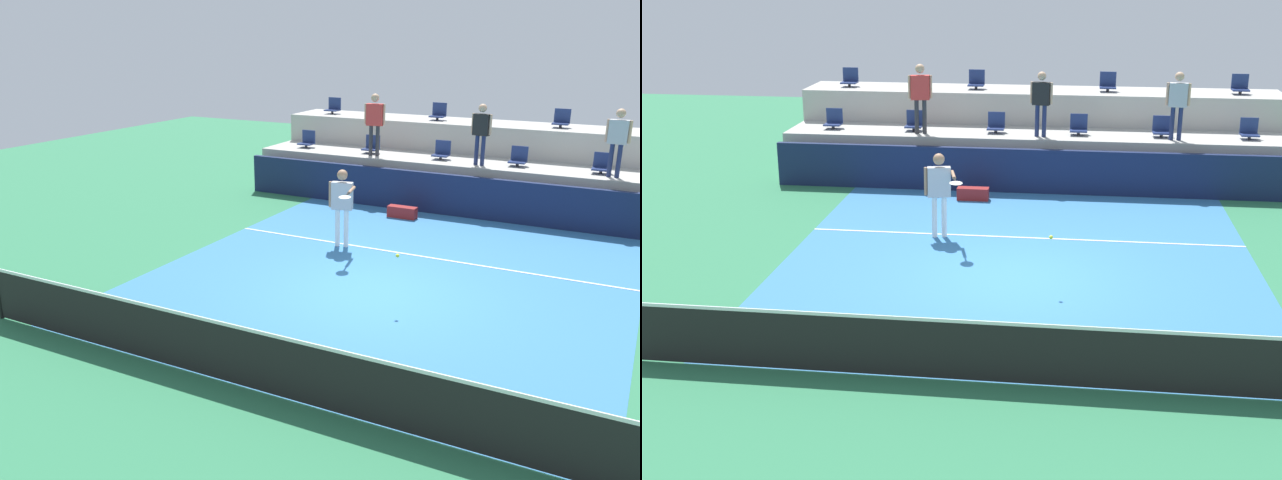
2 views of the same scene
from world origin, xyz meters
The scene contains 21 objects.
ground_plane centered at (0.00, 0.00, 0.00)m, with size 40.00×40.00×0.00m, color #2D754C.
court_inner_paint centered at (0.00, 1.00, 0.00)m, with size 9.00×10.00×0.01m, color teal.
court_service_line centered at (0.00, 2.40, 0.01)m, with size 9.00×0.06×0.00m, color white.
tennis_net centered at (0.00, -4.00, 0.50)m, with size 10.48×0.08×1.07m.
sponsor_backboard centered at (0.00, 6.00, 0.55)m, with size 13.00×0.16×1.10m, color #141E42.
seating_tier_lower centered at (0.00, 7.30, 0.62)m, with size 13.00×1.80×1.25m, color #ADAAA3.
seating_tier_upper centered at (0.00, 9.10, 1.05)m, with size 13.00×1.80×2.10m, color #ADAAA3.
stadium_chair_lower_far_left centered at (-5.36, 7.23, 1.46)m, with size 0.44×0.40×0.52m.
stadium_chair_lower_left centered at (-3.19, 7.23, 1.46)m, with size 0.44×0.40×0.52m.
stadium_chair_lower_mid_left centered at (-1.04, 7.23, 1.46)m, with size 0.44×0.40×0.52m.
stadium_chair_lower_mid_right centered at (1.08, 7.23, 1.46)m, with size 0.44×0.40×0.52m.
stadium_chair_lower_right centered at (3.15, 7.23, 1.46)m, with size 0.44×0.40×0.52m.
stadium_chair_upper_far_left centered at (-5.36, 9.03, 2.31)m, with size 0.44×0.40×0.52m.
stadium_chair_upper_left centered at (-1.77, 9.03, 2.31)m, with size 0.44×0.40×0.52m.
stadium_chair_upper_right centered at (1.83, 9.03, 2.31)m, with size 0.44×0.40×0.52m.
tennis_player centered at (-1.73, 2.21, 1.10)m, with size 0.94×1.18×1.78m.
spectator_in_grey centered at (-2.95, 6.85, 2.33)m, with size 0.61×0.27×1.77m.
spectator_leaning_on_rail centered at (0.12, 6.85, 2.23)m, with size 0.58×0.26×1.63m.
spectator_in_white centered at (3.45, 6.85, 2.26)m, with size 0.59×0.25×1.68m.
tennis_ball centered at (0.63, -0.48, 0.99)m, with size 0.07×0.07×0.07m.
equipment_bag centered at (-1.39, 5.17, 0.15)m, with size 0.76×0.28×0.30m, color maroon.
Camera 1 is at (4.40, -10.60, 4.68)m, focal length 36.77 mm.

